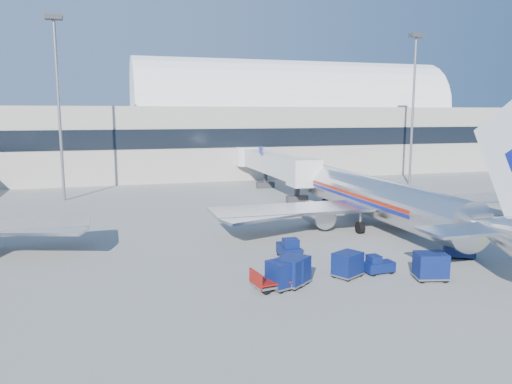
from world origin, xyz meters
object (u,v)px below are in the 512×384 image
object	(u,v)px
jetbridge_near	(270,163)
cart_solo_near	(431,266)
tug_left	(289,249)
cart_open_red	(273,282)
cart_train_a	(348,264)
barrier_near	(469,225)
cart_train_c	(284,273)
airliner_main	(381,199)
tug_lead	(378,265)
cart_train_b	(293,270)
mast_west	(57,81)
mast_east	(414,87)
tug_right	(458,249)
barrier_mid	(497,223)

from	to	relation	value
jetbridge_near	cart_solo_near	world-z (taller)	jetbridge_near
tug_left	cart_open_red	xyz separation A→B (m)	(-3.24, -6.01, -0.28)
cart_train_a	jetbridge_near	bearing A→B (deg)	51.38
jetbridge_near	barrier_near	xyz separation A→B (m)	(10.40, -28.81, -3.48)
tug_left	cart_train_c	world-z (taller)	cart_train_c
airliner_main	jetbridge_near	world-z (taller)	airliner_main
barrier_near	cart_open_red	world-z (taller)	barrier_near
tug_lead	cart_open_red	bearing A→B (deg)	-176.97
airliner_main	jetbridge_near	size ratio (longest dim) A/B	1.35
tug_left	cart_train_b	world-z (taller)	cart_train_b
jetbridge_near	mast_west	size ratio (longest dim) A/B	1.22
mast_west	cart_solo_near	world-z (taller)	mast_west
tug_lead	cart_train_b	world-z (taller)	cart_train_b
cart_solo_near	tug_lead	bearing A→B (deg)	154.42
barrier_near	cart_train_c	size ratio (longest dim) A/B	1.22
mast_east	cart_train_c	bearing A→B (deg)	-131.78
barrier_near	tug_right	bearing A→B (deg)	-133.38
barrier_mid	cart_train_b	xyz separation A→B (m)	(-24.72, -9.86, 0.54)
barrier_near	cart_solo_near	size ratio (longest dim) A/B	1.25
cart_train_a	cart_open_red	world-z (taller)	cart_train_a
mast_east	cart_open_red	size ratio (longest dim) A/B	8.27
cart_train_c	tug_right	bearing A→B (deg)	-10.22
airliner_main	cart_open_red	xyz separation A→B (m)	(-14.85, -12.70, -2.45)
barrier_mid	tug_left	size ratio (longest dim) A/B	1.15
barrier_mid	tug_lead	xyz separation A→B (m)	(-18.28, -9.26, 0.16)
mast_west	cart_train_a	xyz separation A→B (m)	(20.67, -37.36, -13.89)
cart_open_red	airliner_main	bearing A→B (deg)	31.35
airliner_main	barrier_near	size ratio (longest dim) A/B	12.42
barrier_mid	cart_train_c	xyz separation A→B (m)	(-25.43, -10.19, 0.51)
cart_solo_near	mast_west	bearing A→B (deg)	137.14
mast_west	barrier_near	xyz separation A→B (m)	(38.00, -28.00, -14.34)
mast_east	cart_train_a	size ratio (longest dim) A/B	9.48
mast_west	cart_train_b	xyz separation A→B (m)	(16.58, -37.86, -13.80)
cart_train_b	cart_solo_near	size ratio (longest dim) A/B	1.11
tug_lead	tug_right	size ratio (longest dim) A/B	0.85
barrier_mid	cart_train_c	world-z (taller)	cart_train_c
airliner_main	cart_train_c	bearing A→B (deg)	-138.05
cart_train_c	cart_solo_near	bearing A→B (deg)	-27.21
cart_train_a	airliner_main	bearing A→B (deg)	23.48
tug_right	cart_solo_near	xyz separation A→B (m)	(-5.15, -3.81, 0.32)
tug_right	tug_left	distance (m)	12.88
airliner_main	mast_west	world-z (taller)	mast_west
mast_east	tug_lead	bearing A→B (deg)	-125.91
cart_train_b	cart_train_c	bearing A→B (deg)	166.70
mast_west	cart_train_c	distance (m)	43.61
mast_east	barrier_near	distance (m)	33.67
tug_lead	cart_train_a	distance (m)	2.38
jetbridge_near	cart_solo_near	size ratio (longest dim) A/B	11.48
tug_right	cart_open_red	xyz separation A→B (m)	(-15.65, -2.57, -0.18)
jetbridge_near	cart_solo_near	distance (m)	40.40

